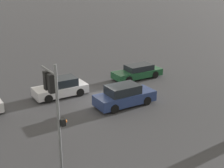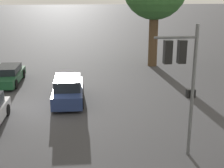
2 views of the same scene
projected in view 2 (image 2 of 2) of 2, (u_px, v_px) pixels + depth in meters
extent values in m
plane|color=#333335|center=(33.00, 109.00, 18.28)|extent=(300.00, 300.00, 0.00)
cylinder|color=#4C3823|center=(153.00, 39.00, 28.28)|extent=(0.82, 0.82, 4.89)
cylinder|color=#515456|center=(192.00, 93.00, 12.45)|extent=(0.14, 0.14, 5.47)
cylinder|color=#515456|center=(176.00, 37.00, 11.71)|extent=(0.11, 1.66, 0.10)
cube|color=black|center=(182.00, 52.00, 11.90)|extent=(0.30, 0.30, 0.90)
sphere|color=red|center=(181.00, 43.00, 12.00)|extent=(0.20, 0.20, 0.20)
sphere|color=#99660F|center=(180.00, 51.00, 12.08)|extent=(0.20, 0.20, 0.20)
sphere|color=#0F511E|center=(180.00, 58.00, 12.17)|extent=(0.20, 0.20, 0.20)
cube|color=black|center=(168.00, 52.00, 11.84)|extent=(0.30, 0.30, 0.90)
sphere|color=red|center=(167.00, 43.00, 11.93)|extent=(0.20, 0.20, 0.20)
sphere|color=#99660F|center=(166.00, 51.00, 12.02)|extent=(0.20, 0.20, 0.20)
sphere|color=#0F511E|center=(166.00, 59.00, 12.10)|extent=(0.20, 0.20, 0.20)
cube|color=black|center=(191.00, 93.00, 12.64)|extent=(0.22, 0.35, 0.35)
sphere|color=orange|center=(189.00, 92.00, 12.78)|extent=(0.18, 0.18, 0.18)
cylinder|color=black|center=(7.00, 110.00, 17.24)|extent=(0.66, 0.25, 0.65)
cube|color=#194728|center=(8.00, 77.00, 23.26)|extent=(4.78, 1.92, 0.60)
cube|color=black|center=(8.00, 69.00, 23.28)|extent=(2.51, 1.61, 0.50)
cylinder|color=black|center=(15.00, 84.00, 21.97)|extent=(0.69, 0.25, 0.68)
cylinder|color=black|center=(23.00, 74.00, 24.76)|extent=(0.69, 0.25, 0.68)
cylinder|color=black|center=(3.00, 74.00, 24.63)|extent=(0.69, 0.25, 0.68)
cube|color=navy|center=(68.00, 93.00, 19.45)|extent=(4.60, 1.94, 0.76)
cube|color=black|center=(68.00, 83.00, 19.07)|extent=(2.42, 1.65, 0.64)
cylinder|color=black|center=(57.00, 90.00, 20.79)|extent=(0.66, 0.24, 0.65)
cylinder|color=black|center=(82.00, 89.00, 20.93)|extent=(0.66, 0.24, 0.65)
cylinder|color=black|center=(53.00, 104.00, 18.10)|extent=(0.66, 0.24, 0.65)
cylinder|color=black|center=(82.00, 103.00, 18.25)|extent=(0.66, 0.24, 0.65)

